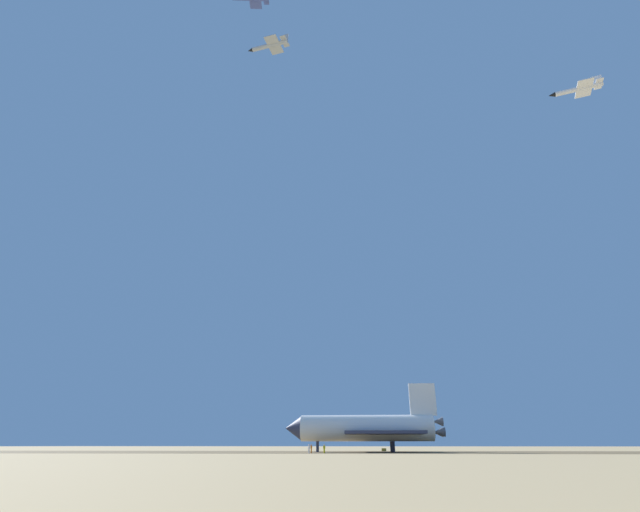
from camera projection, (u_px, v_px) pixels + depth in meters
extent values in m
plane|color=tan|center=(349.00, 452.00, 106.41)|extent=(1200.00, 1200.00, 0.00)
cube|color=brown|center=(367.00, 452.00, 108.30)|extent=(441.14, 117.30, 0.02)
cylinder|color=white|center=(367.00, 428.00, 110.38)|extent=(32.55, 11.29, 6.00)
cone|color=#2D334C|center=(293.00, 428.00, 111.80)|extent=(4.90, 6.29, 5.70)
ellipsoid|color=white|center=(314.00, 421.00, 112.04)|extent=(6.98, 5.02, 2.40)
cube|color=#2D334C|center=(383.00, 433.00, 109.61)|extent=(21.78, 26.68, 0.70)
cube|color=white|center=(422.00, 399.00, 111.83)|extent=(6.41, 1.67, 7.60)
cone|color=#595960|center=(438.00, 422.00, 109.57)|extent=(2.74, 2.57, 2.20)
cone|color=#595960|center=(438.00, 432.00, 110.11)|extent=(2.74, 2.57, 2.20)
cone|color=#595960|center=(440.00, 432.00, 107.17)|extent=(2.74, 2.57, 2.20)
cylinder|color=#2D334C|center=(318.00, 447.00, 109.71)|extent=(0.70, 0.70, 2.40)
cylinder|color=#2D334C|center=(392.00, 447.00, 111.60)|extent=(0.70, 0.70, 2.40)
cylinder|color=#2D334C|center=(393.00, 447.00, 104.98)|extent=(0.70, 0.70, 2.40)
cylinder|color=#999EA3|center=(270.00, 45.00, 158.00)|extent=(13.05, 2.06, 1.50)
cone|color=black|center=(250.00, 50.00, 160.02)|extent=(2.06, 1.58, 1.50)
cube|color=#999EA3|center=(274.00, 45.00, 157.51)|extent=(4.74, 8.18, 0.24)
cube|color=#999EA3|center=(285.00, 37.00, 157.26)|extent=(2.41, 0.30, 2.60)
cube|color=#999EA3|center=(285.00, 41.00, 156.59)|extent=(2.20, 4.88, 0.20)
cylinder|color=silver|center=(579.00, 89.00, 138.98)|extent=(13.09, 2.99, 1.50)
cone|color=black|center=(552.00, 95.00, 141.48)|extent=(2.16, 1.72, 1.50)
cube|color=silver|center=(584.00, 88.00, 138.40)|extent=(5.29, 8.45, 0.24)
cube|color=silver|center=(598.00, 79.00, 137.90)|extent=(2.41, 0.48, 2.60)
cube|color=silver|center=(599.00, 84.00, 137.22)|extent=(2.54, 5.00, 0.20)
cylinder|color=yellow|center=(325.00, 451.00, 93.10)|extent=(0.17, 0.17, 0.85)
cylinder|color=yellow|center=(324.00, 451.00, 92.94)|extent=(0.17, 0.17, 0.85)
cube|color=yellow|center=(324.00, 447.00, 93.30)|extent=(0.38, 0.46, 0.62)
sphere|color=tan|center=(324.00, 445.00, 93.48)|extent=(0.23, 0.23, 0.23)
cylinder|color=yellow|center=(325.00, 447.00, 93.51)|extent=(0.11, 0.11, 0.56)
cylinder|color=yellow|center=(323.00, 447.00, 93.12)|extent=(0.11, 0.11, 0.56)
cylinder|color=silver|center=(309.00, 451.00, 92.90)|extent=(0.17, 0.17, 0.85)
cylinder|color=silver|center=(309.00, 451.00, 92.74)|extent=(0.17, 0.17, 0.85)
cube|color=silver|center=(309.00, 447.00, 93.10)|extent=(0.46, 0.44, 0.62)
sphere|color=tan|center=(309.00, 445.00, 93.28)|extent=(0.23, 0.23, 0.23)
cylinder|color=silver|center=(308.00, 447.00, 93.32)|extent=(0.11, 0.11, 0.56)
cylinder|color=silver|center=(310.00, 447.00, 92.91)|extent=(0.11, 0.11, 0.56)
cylinder|color=orange|center=(311.00, 451.00, 92.71)|extent=(0.17, 0.17, 0.85)
cylinder|color=orange|center=(311.00, 451.00, 92.91)|extent=(0.17, 0.17, 0.85)
cube|color=orange|center=(311.00, 447.00, 93.09)|extent=(0.24, 0.40, 0.62)
sphere|color=tan|center=(311.00, 445.00, 93.27)|extent=(0.23, 0.23, 0.23)
cylinder|color=orange|center=(311.00, 447.00, 92.87)|extent=(0.11, 0.11, 0.56)
cylinder|color=orange|center=(312.00, 447.00, 93.35)|extent=(0.11, 0.11, 0.56)
cube|color=olive|center=(384.00, 450.00, 124.86)|extent=(1.13, 1.30, 0.76)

